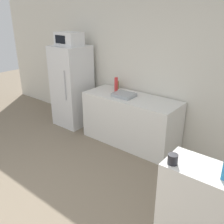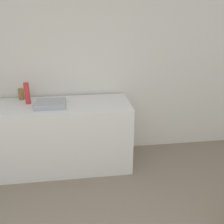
# 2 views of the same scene
# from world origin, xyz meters

# --- Properties ---
(wall_back) EXTENTS (8.00, 0.06, 2.60)m
(wall_back) POSITION_xyz_m (0.00, 2.96, 1.30)
(wall_back) COLOR silver
(wall_back) RESTS_ON ground_plane
(counter) EXTENTS (1.70, 0.67, 0.86)m
(counter) POSITION_xyz_m (0.00, 2.57, 0.43)
(counter) COLOR silver
(counter) RESTS_ON ground_plane
(sink_basin) EXTENTS (0.35, 0.29, 0.06)m
(sink_basin) POSITION_xyz_m (-0.11, 2.51, 0.89)
(sink_basin) COLOR #9EA3A8
(sink_basin) RESTS_ON counter
(bottle_tall) EXTENTS (0.06, 0.06, 0.26)m
(bottle_tall) POSITION_xyz_m (-0.39, 2.65, 0.99)
(bottle_tall) COLOR red
(bottle_tall) RESTS_ON counter
(bottle_short) EXTENTS (0.07, 0.07, 0.14)m
(bottle_short) POSITION_xyz_m (-0.50, 2.82, 0.93)
(bottle_short) COLOR olive
(bottle_short) RESTS_ON counter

